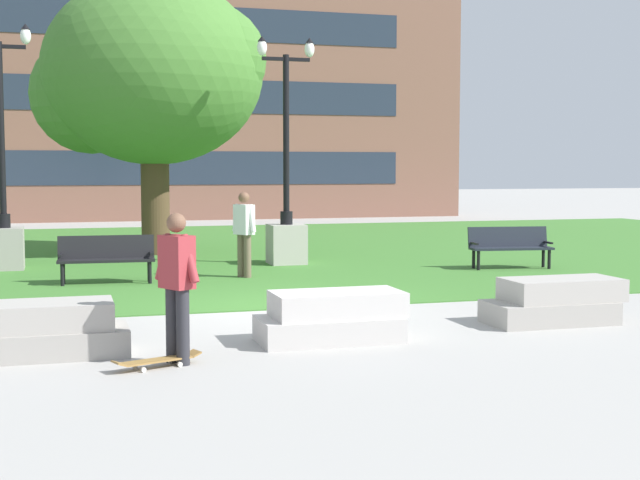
{
  "coord_description": "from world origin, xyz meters",
  "views": [
    {
      "loc": [
        -3.38,
        -13.37,
        2.22
      ],
      "look_at": [
        0.11,
        -1.4,
        1.2
      ],
      "focal_mm": 50.0,
      "sensor_mm": 36.0,
      "label": 1
    }
  ],
  "objects": [
    {
      "name": "building_facade_distant",
      "position": [
        1.72,
        24.5,
        6.4
      ],
      "size": [
        24.8,
        1.03,
        12.81
      ],
      "color": "brown",
      "rests_on": "ground"
    },
    {
      "name": "park_bench_far_left",
      "position": [
        -2.57,
        3.95,
        0.54
      ],
      "size": [
        1.83,
        0.63,
        0.9
      ],
      "color": "black",
      "rests_on": "grass_lawn"
    },
    {
      "name": "park_bench_near_left",
      "position": [
        6.02,
        4.06,
        0.54
      ],
      "size": [
        1.85,
        0.76,
        0.9
      ],
      "color": "#1E232D",
      "rests_on": "grass_lawn"
    },
    {
      "name": "person_bystander_near_lawn",
      "position": [
        0.13,
        4.11,
        0.98
      ],
      "size": [
        0.43,
        0.58,
        1.71
      ],
      "color": "brown",
      "rests_on": "grass_lawn"
    },
    {
      "name": "grass_lawn",
      "position": [
        0.0,
        10.0,
        0.01
      ],
      "size": [
        40.0,
        20.0,
        0.02
      ],
      "primitive_type": "cube",
      "color": "#3D752D",
      "rests_on": "ground"
    },
    {
      "name": "concrete_block_right",
      "position": [
        3.35,
        -2.24,
        0.31
      ],
      "size": [
        1.92,
        0.9,
        0.64
      ],
      "color": "#9E9991",
      "rests_on": "ground"
    },
    {
      "name": "tree_near_left",
      "position": [
        -1.15,
        9.5,
        4.55
      ],
      "size": [
        5.78,
        5.5,
        6.94
      ],
      "color": "#4C3823",
      "rests_on": "grass_lawn"
    },
    {
      "name": "person_skateboarder",
      "position": [
        -2.15,
        -3.38,
        0.96
      ],
      "size": [
        0.48,
        0.56,
        1.71
      ],
      "color": "#28282D",
      "rests_on": "ground"
    },
    {
      "name": "concrete_block_left",
      "position": [
        -0.08,
        -2.63,
        0.31
      ],
      "size": [
        1.84,
        0.9,
        0.64
      ],
      "color": "#BCB7B2",
      "rests_on": "ground"
    },
    {
      "name": "lamp_post_left",
      "position": [
        -4.58,
        6.9,
        1.08
      ],
      "size": [
        1.32,
        0.8,
        5.26
      ],
      "color": "gray",
      "rests_on": "grass_lawn"
    },
    {
      "name": "skateboard",
      "position": [
        -2.39,
        -3.53,
        0.09
      ],
      "size": [
        1.03,
        0.54,
        0.14
      ],
      "color": "olive",
      "rests_on": "ground"
    },
    {
      "name": "concrete_block_center",
      "position": [
        -3.58,
        -2.54,
        0.31
      ],
      "size": [
        1.83,
        0.9,
        0.64
      ],
      "color": "#9E9991",
      "rests_on": "ground"
    },
    {
      "name": "lamp_post_right",
      "position": [
        1.55,
        6.3,
        1.06
      ],
      "size": [
        1.32,
        0.8,
        5.13
      ],
      "color": "#ADA89E",
      "rests_on": "grass_lawn"
    },
    {
      "name": "ground_plane",
      "position": [
        0.0,
        0.0,
        0.0
      ],
      "size": [
        140.0,
        140.0,
        0.0
      ],
      "primitive_type": "plane",
      "color": "#A3A09B"
    }
  ]
}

